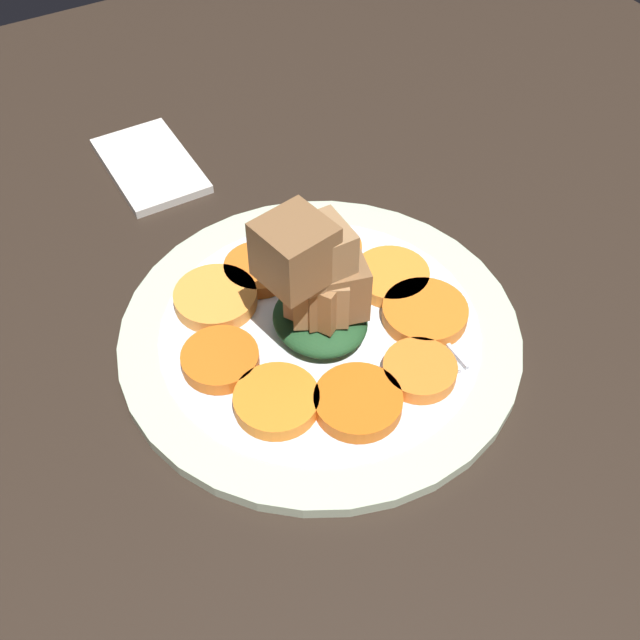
% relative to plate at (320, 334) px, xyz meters
% --- Properties ---
extents(table_slab, '(1.20, 1.20, 0.02)m').
position_rel_plate_xyz_m(table_slab, '(0.00, 0.00, -0.02)').
color(table_slab, black).
rests_on(table_slab, ground).
extents(plate, '(0.30, 0.30, 0.01)m').
position_rel_plate_xyz_m(plate, '(0.00, 0.00, 0.00)').
color(plate, beige).
rests_on(plate, table_slab).
extents(carrot_slice_0, '(0.06, 0.06, 0.01)m').
position_rel_plate_xyz_m(carrot_slice_0, '(0.02, -0.07, 0.01)').
color(carrot_slice_0, orange).
rests_on(carrot_slice_0, plate).
extents(carrot_slice_1, '(0.05, 0.05, 0.01)m').
position_rel_plate_xyz_m(carrot_slice_1, '(0.07, -0.05, 0.01)').
color(carrot_slice_1, orange).
rests_on(carrot_slice_1, plate).
extents(carrot_slice_2, '(0.06, 0.06, 0.01)m').
position_rel_plate_xyz_m(carrot_slice_2, '(0.07, 0.01, 0.01)').
color(carrot_slice_2, orange).
rests_on(carrot_slice_2, plate).
extents(carrot_slice_3, '(0.06, 0.06, 0.01)m').
position_rel_plate_xyz_m(carrot_slice_3, '(0.06, 0.06, 0.01)').
color(carrot_slice_3, '#F99539').
rests_on(carrot_slice_3, plate).
extents(carrot_slice_4, '(0.06, 0.06, 0.01)m').
position_rel_plate_xyz_m(carrot_slice_4, '(0.01, 0.08, 0.01)').
color(carrot_slice_4, orange).
rests_on(carrot_slice_4, plate).
extents(carrot_slice_5, '(0.06, 0.06, 0.01)m').
position_rel_plate_xyz_m(carrot_slice_5, '(-0.05, 0.06, 0.01)').
color(carrot_slice_5, orange).
rests_on(carrot_slice_5, plate).
extents(carrot_slice_6, '(0.06, 0.06, 0.01)m').
position_rel_plate_xyz_m(carrot_slice_6, '(-0.08, 0.01, 0.01)').
color(carrot_slice_6, orange).
rests_on(carrot_slice_6, plate).
extents(carrot_slice_7, '(0.05, 0.05, 0.01)m').
position_rel_plate_xyz_m(carrot_slice_7, '(-0.07, -0.04, 0.01)').
color(carrot_slice_7, orange).
rests_on(carrot_slice_7, plate).
extents(carrot_slice_8, '(0.06, 0.06, 0.01)m').
position_rel_plate_xyz_m(carrot_slice_8, '(-0.03, -0.07, 0.01)').
color(carrot_slice_8, orange).
rests_on(carrot_slice_8, plate).
extents(center_pile, '(0.08, 0.08, 0.11)m').
position_rel_plate_xyz_m(center_pile, '(0.00, 0.00, 0.05)').
color(center_pile, '#1E4723').
rests_on(center_pile, plate).
extents(fork, '(0.18, 0.02, 0.00)m').
position_rel_plate_xyz_m(fork, '(-0.00, -0.06, 0.01)').
color(fork, silver).
rests_on(fork, plate).
extents(napkin, '(0.12, 0.07, 0.01)m').
position_rel_plate_xyz_m(napkin, '(0.26, 0.03, -0.00)').
color(napkin, silver).
rests_on(napkin, table_slab).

